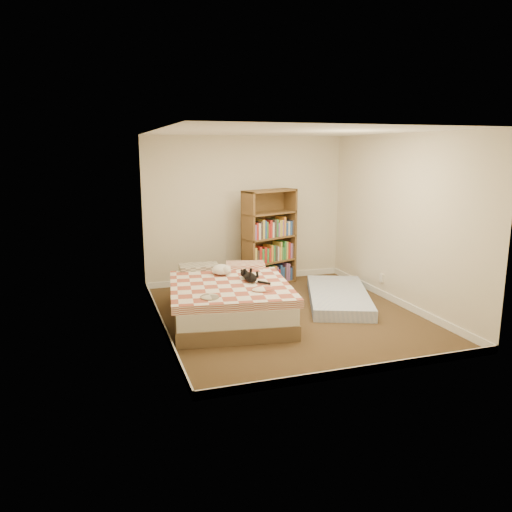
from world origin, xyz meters
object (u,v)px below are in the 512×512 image
object	(u,v)px
bed	(228,298)
white_dog	(222,270)
bookshelf	(269,251)
floor_mattress	(338,297)
black_cat	(250,277)

from	to	relation	value
bed	white_dog	distance (m)	0.47
bookshelf	bed	bearing A→B (deg)	-149.41
white_dog	bookshelf	bearing A→B (deg)	66.66
floor_mattress	bookshelf	bearing A→B (deg)	138.24
bed	floor_mattress	world-z (taller)	bed
bookshelf	black_cat	distance (m)	1.74
floor_mattress	black_cat	bearing A→B (deg)	-149.86
bookshelf	floor_mattress	bearing A→B (deg)	-84.89
floor_mattress	white_dog	size ratio (longest dim) A/B	4.98
floor_mattress	black_cat	size ratio (longest dim) A/B	3.20
floor_mattress	white_dog	bearing A→B (deg)	-165.86
white_dog	black_cat	bearing A→B (deg)	-37.09
floor_mattress	white_dog	world-z (taller)	white_dog
bed	floor_mattress	bearing A→B (deg)	11.84
bookshelf	white_dog	world-z (taller)	bookshelf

